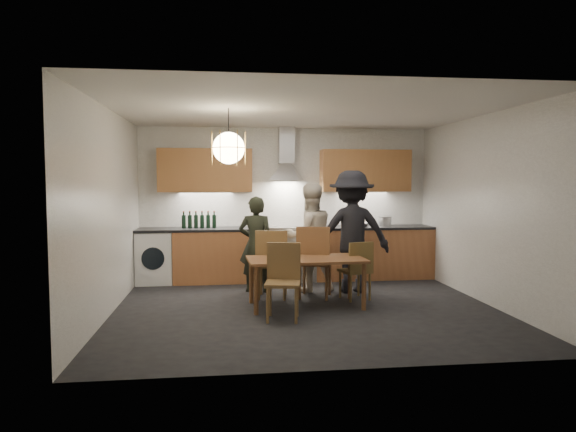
{
  "coord_description": "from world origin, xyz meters",
  "views": [
    {
      "loc": [
        -1.05,
        -6.64,
        1.7
      ],
      "look_at": [
        -0.19,
        0.4,
        1.2
      ],
      "focal_mm": 32.0,
      "sensor_mm": 36.0,
      "label": 1
    }
  ],
  "objects": [
    {
      "name": "wall_fixtures",
      "position": [
        0.0,
        2.07,
        1.87
      ],
      "size": [
        4.3,
        0.54,
        1.1
      ],
      "color": "#C1824A",
      "rests_on": "ground"
    },
    {
      "name": "room_shell",
      "position": [
        0.0,
        0.0,
        1.71
      ],
      "size": [
        5.02,
        4.52,
        2.61
      ],
      "color": "white",
      "rests_on": "ground"
    },
    {
      "name": "range_stove",
      "position": [
        0.0,
        1.94,
        0.44
      ],
      "size": [
        0.9,
        0.6,
        0.92
      ],
      "color": "silver",
      "rests_on": "ground"
    },
    {
      "name": "pendant_lamp",
      "position": [
        -1.0,
        -0.1,
        2.1
      ],
      "size": [
        0.43,
        0.43,
        0.7
      ],
      "color": "black",
      "rests_on": "ground"
    },
    {
      "name": "chair_back_mid",
      "position": [
        0.2,
        0.51,
        0.6
      ],
      "size": [
        0.6,
        0.6,
        1.05
      ],
      "rotation": [
        0.0,
        0.0,
        2.82
      ],
      "color": "brown",
      "rests_on": "ground"
    },
    {
      "name": "person_mid",
      "position": [
        0.23,
        1.06,
        0.83
      ],
      "size": [
        0.92,
        0.79,
        1.65
      ],
      "primitive_type": "imported",
      "rotation": [
        0.0,
        0.0,
        3.37
      ],
      "color": "beige",
      "rests_on": "ground"
    },
    {
      "name": "chair_front",
      "position": [
        -0.35,
        -0.46,
        0.53
      ],
      "size": [
        0.49,
        0.49,
        0.92
      ],
      "rotation": [
        0.0,
        0.0,
        -0.18
      ],
      "color": "brown",
      "rests_on": "ground"
    },
    {
      "name": "person_left",
      "position": [
        -0.59,
        1.1,
        0.73
      ],
      "size": [
        0.59,
        0.45,
        1.45
      ],
      "primitive_type": "imported",
      "rotation": [
        0.0,
        0.0,
        2.94
      ],
      "color": "black",
      "rests_on": "ground"
    },
    {
      "name": "counter_run",
      "position": [
        0.02,
        1.95,
        0.45
      ],
      "size": [
        5.0,
        0.62,
        0.9
      ],
      "color": "#C67E4C",
      "rests_on": "ground"
    },
    {
      "name": "ground",
      "position": [
        0.0,
        0.0,
        0.0
      ],
      "size": [
        5.0,
        5.0,
        0.0
      ],
      "primitive_type": "plane",
      "color": "black",
      "rests_on": "ground"
    },
    {
      "name": "wine_bottles",
      "position": [
        -1.48,
        1.96,
        1.04
      ],
      "size": [
        0.57,
        0.07,
        0.28
      ],
      "color": "black",
      "rests_on": "counter_run"
    },
    {
      "name": "mixing_bowl",
      "position": [
        1.26,
        1.9,
        0.94
      ],
      "size": [
        0.37,
        0.37,
        0.07
      ],
      "primitive_type": "imported",
      "rotation": [
        0.0,
        0.0,
        0.28
      ],
      "color": "silver",
      "rests_on": "counter_run"
    },
    {
      "name": "stock_pot",
      "position": [
        1.71,
        1.98,
        0.98
      ],
      "size": [
        0.29,
        0.29,
        0.16
      ],
      "primitive_type": "cylinder",
      "rotation": [
        0.0,
        0.0,
        -0.39
      ],
      "color": "#B8B8BB",
      "rests_on": "counter_run"
    },
    {
      "name": "chair_back_right",
      "position": [
        0.8,
        0.34,
        0.48
      ],
      "size": [
        0.47,
        0.47,
        0.84
      ],
      "rotation": [
        0.0,
        0.0,
        3.41
      ],
      "color": "brown",
      "rests_on": "ground"
    },
    {
      "name": "person_right",
      "position": [
        0.85,
        0.91,
        0.92
      ],
      "size": [
        1.2,
        0.69,
        1.84
      ],
      "primitive_type": "imported",
      "rotation": [
        0.0,
        0.0,
        3.13
      ],
      "color": "black",
      "rests_on": "ground"
    },
    {
      "name": "chair_back_left",
      "position": [
        -0.39,
        0.57,
        0.57
      ],
      "size": [
        0.51,
        0.51,
        0.99
      ],
      "rotation": [
        0.0,
        0.0,
        2.98
      ],
      "color": "brown",
      "rests_on": "ground"
    },
    {
      "name": "dining_table",
      "position": [
        0.02,
        0.08,
        0.58
      ],
      "size": [
        1.59,
        0.85,
        0.66
      ],
      "rotation": [
        0.0,
        0.0,
        0.05
      ],
      "color": "brown",
      "rests_on": "ground"
    }
  ]
}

